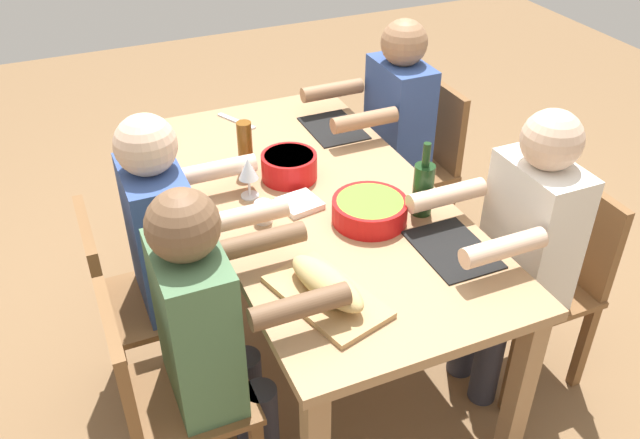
{
  "coord_description": "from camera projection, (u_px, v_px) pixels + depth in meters",
  "views": [
    {
      "loc": [
        2.03,
        -0.88,
        2.15
      ],
      "look_at": [
        0.0,
        0.0,
        0.63
      ],
      "focal_mm": 38.08,
      "sensor_mm": 36.0,
      "label": 1
    }
  ],
  "objects": [
    {
      "name": "serving_bowl_salad",
      "position": [
        370.0,
        209.0,
        2.45
      ],
      "size": [
        0.27,
        0.27,
        0.09
      ],
      "color": "red",
      "rests_on": "dining_table"
    },
    {
      "name": "chair_near_right",
      "position": [
        161.0,
        394.0,
        2.14
      ],
      "size": [
        0.4,
        0.4,
        0.85
      ],
      "color": "brown",
      "rests_on": "ground_plane"
    },
    {
      "name": "chair_far_right",
      "position": [
        551.0,
        273.0,
        2.64
      ],
      "size": [
        0.4,
        0.4,
        0.85
      ],
      "color": "brown",
      "rests_on": "ground_plane"
    },
    {
      "name": "napkin_stack",
      "position": [
        300.0,
        203.0,
        2.55
      ],
      "size": [
        0.16,
        0.16,
        0.02
      ],
      "primitive_type": "cube",
      "rotation": [
        0.0,
        0.0,
        0.17
      ],
      "color": "white",
      "rests_on": "dining_table"
    },
    {
      "name": "placemat_far_left",
      "position": [
        333.0,
        128.0,
        3.08
      ],
      "size": [
        0.32,
        0.23,
        0.01
      ],
      "primitive_type": "cube",
      "color": "black",
      "rests_on": "dining_table"
    },
    {
      "name": "cutting_board",
      "position": [
        327.0,
        297.0,
        2.12
      ],
      "size": [
        0.44,
        0.32,
        0.02
      ],
      "primitive_type": "cube",
      "rotation": [
        0.0,
        0.0,
        0.28
      ],
      "color": "tan",
      "rests_on": "dining_table"
    },
    {
      "name": "bread_loaf",
      "position": [
        327.0,
        283.0,
        2.09
      ],
      "size": [
        0.34,
        0.19,
        0.09
      ],
      "primitive_type": "ellipsoid",
      "rotation": [
        0.0,
        0.0,
        0.28
      ],
      "color": "tan",
      "rests_on": "cutting_board"
    },
    {
      "name": "diner_near_center",
      "position": [
        173.0,
        240.0,
        2.45
      ],
      "size": [
        0.41,
        0.53,
        1.2
      ],
      "color": "#2D2D38",
      "rests_on": "ground_plane"
    },
    {
      "name": "diner_near_right",
      "position": [
        211.0,
        328.0,
        2.08
      ],
      "size": [
        0.41,
        0.53,
        1.2
      ],
      "color": "#2D2D38",
      "rests_on": "ground_plane"
    },
    {
      "name": "cup_near_center",
      "position": [
        263.0,
        212.0,
        2.45
      ],
      "size": [
        0.06,
        0.06,
        0.08
      ],
      "primitive_type": "cylinder",
      "color": "white",
      "rests_on": "dining_table"
    },
    {
      "name": "wine_glass",
      "position": [
        248.0,
        170.0,
        2.55
      ],
      "size": [
        0.08,
        0.08,
        0.17
      ],
      "color": "silver",
      "rests_on": "dining_table"
    },
    {
      "name": "placemat_far_right",
      "position": [
        452.0,
        249.0,
        2.33
      ],
      "size": [
        0.32,
        0.23,
        0.01
      ],
      "primitive_type": "cube",
      "color": "black",
      "rests_on": "dining_table"
    },
    {
      "name": "ground_plane",
      "position": [
        320.0,
        335.0,
        3.04
      ],
      "size": [
        8.0,
        8.0,
        0.0
      ],
      "primitive_type": "plane",
      "color": "brown"
    },
    {
      "name": "wine_bottle",
      "position": [
        423.0,
        188.0,
        2.46
      ],
      "size": [
        0.08,
        0.08,
        0.29
      ],
      "color": "#193819",
      "rests_on": "dining_table"
    },
    {
      "name": "diner_far_right",
      "position": [
        521.0,
        240.0,
        2.45
      ],
      "size": [
        0.41,
        0.53,
        1.2
      ],
      "color": "#2D2D38",
      "rests_on": "ground_plane"
    },
    {
      "name": "chair_near_center",
      "position": [
        131.0,
        298.0,
        2.51
      ],
      "size": [
        0.4,
        0.4,
        0.85
      ],
      "color": "brown",
      "rests_on": "ground_plane"
    },
    {
      "name": "serving_bowl_greens",
      "position": [
        289.0,
        165.0,
        2.7
      ],
      "size": [
        0.22,
        0.22,
        0.1
      ],
      "color": "red",
      "rests_on": "dining_table"
    },
    {
      "name": "chair_far_left",
      "position": [
        420.0,
        157.0,
        3.39
      ],
      "size": [
        0.4,
        0.4,
        0.85
      ],
      "color": "brown",
      "rests_on": "ground_plane"
    },
    {
      "name": "carving_knife",
      "position": [
        236.0,
        121.0,
        3.14
      ],
      "size": [
        0.22,
        0.12,
        0.01
      ],
      "primitive_type": "cube",
      "rotation": [
        0.0,
        0.0,
        0.47
      ],
      "color": "silver",
      "rests_on": "dining_table"
    },
    {
      "name": "diner_far_left",
      "position": [
        390.0,
        125.0,
        3.21
      ],
      "size": [
        0.41,
        0.53,
        1.2
      ],
      "color": "#2D2D38",
      "rests_on": "ground_plane"
    },
    {
      "name": "dining_table",
      "position": [
        320.0,
        214.0,
        2.67
      ],
      "size": [
        1.81,
        0.88,
        0.74
      ],
      "color": "#A87F56",
      "rests_on": "ground_plane"
    },
    {
      "name": "beer_bottle",
      "position": [
        245.0,
        147.0,
        2.71
      ],
      "size": [
        0.06,
        0.06,
        0.22
      ],
      "primitive_type": "cylinder",
      "color": "brown",
      "rests_on": "dining_table"
    }
  ]
}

